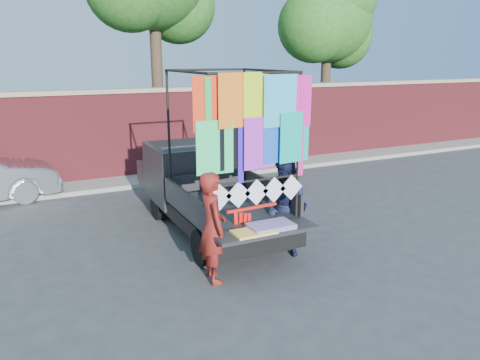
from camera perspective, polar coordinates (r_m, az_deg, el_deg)
name	(u,v)px	position (r m, az deg, el deg)	size (l,w,h in m)	color
ground	(244,268)	(8.11, 0.50, -10.64)	(90.00, 90.00, 0.00)	#38383A
brick_wall	(138,133)	(14.11, -12.32, 5.65)	(30.00, 0.45, 2.61)	maroon
curb	(147,180)	(13.70, -11.32, 0.02)	(30.00, 1.20, 0.12)	gray
tree_right	(330,21)	(18.26, 10.91, 18.52)	(4.20, 3.30, 6.62)	#38281C
pickup_truck	(200,185)	(10.01, -4.87, -0.65)	(2.07, 5.19, 3.27)	black
woman	(212,227)	(7.38, -3.39, -5.77)	(0.65, 0.43, 1.79)	maroon
man	(287,208)	(8.38, 5.70, -3.38)	(0.85, 0.67, 1.76)	#151B36
streamer_bundle	(247,220)	(7.81, 0.81, -4.87)	(0.95, 0.11, 0.66)	#FF170D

